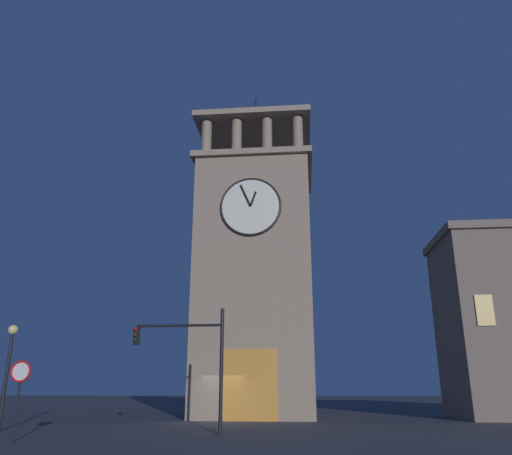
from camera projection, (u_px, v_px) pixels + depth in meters
ground_plane at (219, 422)px, 27.48m from camera, size 200.00×200.00×0.00m
clocktower at (256, 279)px, 34.25m from camera, size 8.12×7.47×23.09m
traffic_signal_near at (190, 351)px, 21.59m from camera, size 3.99×0.41×5.13m
street_lamp at (10, 355)px, 22.57m from camera, size 0.44×0.44×4.56m
no_horn_sign at (20, 378)px, 17.87m from camera, size 0.78×0.14×2.76m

